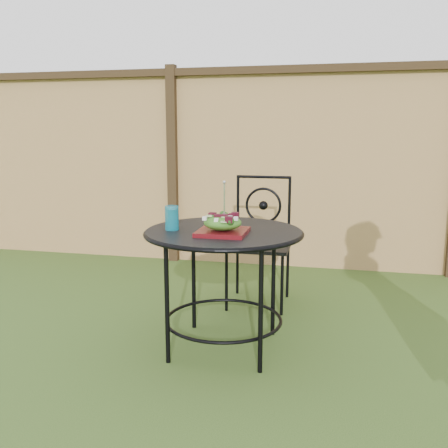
{
  "coord_description": "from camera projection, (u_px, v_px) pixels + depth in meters",
  "views": [
    {
      "loc": [
        0.28,
        -2.51,
        1.29
      ],
      "look_at": [
        -0.36,
        0.29,
        0.75
      ],
      "focal_mm": 40.0,
      "sensor_mm": 36.0,
      "label": 1
    }
  ],
  "objects": [
    {
      "name": "ground",
      "position": [
        277.0,
        372.0,
        2.7
      ],
      "size": [
        60.0,
        60.0,
        0.0
      ],
      "primitive_type": "plane",
      "color": "#244014",
      "rests_on": "ground"
    },
    {
      "name": "fence",
      "position": [
        307.0,
        168.0,
        4.63
      ],
      "size": [
        8.0,
        0.12,
        1.9
      ],
      "color": "tan",
      "rests_on": "ground"
    },
    {
      "name": "patio_table",
      "position": [
        224.0,
        253.0,
        2.9
      ],
      "size": [
        0.92,
        0.92,
        0.72
      ],
      "color": "black",
      "rests_on": "ground"
    },
    {
      "name": "patio_chair",
      "position": [
        260.0,
        237.0,
        3.74
      ],
      "size": [
        0.46,
        0.46,
        0.95
      ],
      "color": "black",
      "rests_on": "ground"
    },
    {
      "name": "salad_plate",
      "position": [
        223.0,
        232.0,
        2.77
      ],
      "size": [
        0.27,
        0.27,
        0.02
      ],
      "primitive_type": "cube",
      "color": "#450910",
      "rests_on": "patio_table"
    },
    {
      "name": "salad",
      "position": [
        223.0,
        223.0,
        2.76
      ],
      "size": [
        0.21,
        0.21,
        0.08
      ],
      "primitive_type": "ellipsoid",
      "color": "#235614",
      "rests_on": "salad_plate"
    },
    {
      "name": "fork",
      "position": [
        224.0,
        199.0,
        2.73
      ],
      "size": [
        0.01,
        0.01,
        0.18
      ],
      "primitive_type": "cylinder",
      "color": "silver",
      "rests_on": "salad"
    },
    {
      "name": "drinking_glass",
      "position": [
        172.0,
        218.0,
        2.87
      ],
      "size": [
        0.08,
        0.08,
        0.14
      ],
      "primitive_type": "cylinder",
      "color": "#0B7089",
      "rests_on": "patio_table"
    }
  ]
}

